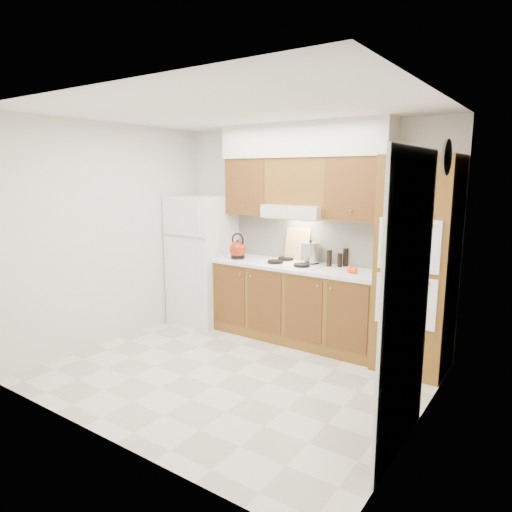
% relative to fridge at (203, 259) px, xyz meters
% --- Properties ---
extents(floor, '(3.60, 3.60, 0.00)m').
position_rel_fridge_xyz_m(floor, '(1.41, -1.14, -0.86)').
color(floor, beige).
rests_on(floor, ground).
extents(ceiling, '(3.60, 3.60, 0.00)m').
position_rel_fridge_xyz_m(ceiling, '(1.41, -1.14, 1.74)').
color(ceiling, white).
rests_on(ceiling, wall_back).
extents(wall_back, '(3.60, 0.02, 2.60)m').
position_rel_fridge_xyz_m(wall_back, '(1.41, 0.36, 0.44)').
color(wall_back, silver).
rests_on(wall_back, floor).
extents(wall_left, '(0.02, 3.00, 2.60)m').
position_rel_fridge_xyz_m(wall_left, '(-0.40, -1.14, 0.44)').
color(wall_left, silver).
rests_on(wall_left, floor).
extents(wall_right, '(0.02, 3.00, 2.60)m').
position_rel_fridge_xyz_m(wall_right, '(3.21, -1.14, 0.44)').
color(wall_right, silver).
rests_on(wall_right, floor).
extents(fridge, '(0.75, 0.72, 1.72)m').
position_rel_fridge_xyz_m(fridge, '(0.00, 0.00, 0.00)').
color(fridge, white).
rests_on(fridge, floor).
extents(base_cabinets, '(2.11, 0.60, 0.90)m').
position_rel_fridge_xyz_m(base_cabinets, '(1.43, 0.06, -0.41)').
color(base_cabinets, brown).
rests_on(base_cabinets, floor).
extents(countertop, '(2.13, 0.62, 0.04)m').
position_rel_fridge_xyz_m(countertop, '(1.43, 0.05, 0.06)').
color(countertop, white).
rests_on(countertop, base_cabinets).
extents(backsplash, '(2.11, 0.03, 0.56)m').
position_rel_fridge_xyz_m(backsplash, '(1.43, 0.34, 0.36)').
color(backsplash, white).
rests_on(backsplash, countertop).
extents(oven_cabinet, '(0.70, 0.65, 2.20)m').
position_rel_fridge_xyz_m(oven_cabinet, '(2.85, 0.03, 0.24)').
color(oven_cabinet, brown).
rests_on(oven_cabinet, floor).
extents(upper_cab_left, '(0.63, 0.33, 0.70)m').
position_rel_fridge_xyz_m(upper_cab_left, '(0.69, 0.19, 0.99)').
color(upper_cab_left, brown).
rests_on(upper_cab_left, wall_back).
extents(upper_cab_right, '(0.73, 0.33, 0.70)m').
position_rel_fridge_xyz_m(upper_cab_right, '(2.12, 0.19, 0.99)').
color(upper_cab_right, brown).
rests_on(upper_cab_right, wall_back).
extents(range_hood, '(0.75, 0.45, 0.15)m').
position_rel_fridge_xyz_m(range_hood, '(1.38, 0.13, 0.71)').
color(range_hood, silver).
rests_on(range_hood, wall_back).
extents(upper_cab_over_hood, '(0.75, 0.33, 0.55)m').
position_rel_fridge_xyz_m(upper_cab_over_hood, '(1.38, 0.19, 1.06)').
color(upper_cab_over_hood, brown).
rests_on(upper_cab_over_hood, range_hood).
extents(soffit, '(2.13, 0.36, 0.40)m').
position_rel_fridge_xyz_m(soffit, '(1.43, 0.18, 1.54)').
color(soffit, silver).
rests_on(soffit, wall_back).
extents(cooktop, '(0.74, 0.50, 0.01)m').
position_rel_fridge_xyz_m(cooktop, '(1.38, 0.07, 0.09)').
color(cooktop, white).
rests_on(cooktop, countertop).
extents(doorway, '(0.02, 0.90, 2.10)m').
position_rel_fridge_xyz_m(doorway, '(3.19, -1.49, 0.19)').
color(doorway, black).
rests_on(doorway, floor).
extents(wall_clock, '(0.02, 0.30, 0.30)m').
position_rel_fridge_xyz_m(wall_clock, '(3.19, -0.59, 1.29)').
color(wall_clock, '#3F3833').
rests_on(wall_clock, wall_right).
extents(kettle, '(0.28, 0.28, 0.22)m').
position_rel_fridge_xyz_m(kettle, '(0.62, -0.03, 0.20)').
color(kettle, maroon).
rests_on(kettle, countertop).
extents(cutting_board, '(0.33, 0.13, 0.42)m').
position_rel_fridge_xyz_m(cutting_board, '(1.32, 0.28, 0.28)').
color(cutting_board, tan).
rests_on(cutting_board, countertop).
extents(stock_pot, '(0.28, 0.28, 0.23)m').
position_rel_fridge_xyz_m(stock_pot, '(1.55, 0.18, 0.22)').
color(stock_pot, silver).
rests_on(stock_pot, cooktop).
extents(condiment_a, '(0.07, 0.07, 0.21)m').
position_rel_fridge_xyz_m(condiment_a, '(1.95, 0.31, 0.19)').
color(condiment_a, black).
rests_on(condiment_a, countertop).
extents(condiment_b, '(0.08, 0.08, 0.20)m').
position_rel_fridge_xyz_m(condiment_b, '(1.79, 0.20, 0.18)').
color(condiment_b, black).
rests_on(condiment_b, countertop).
extents(condiment_c, '(0.06, 0.06, 0.16)m').
position_rel_fridge_xyz_m(condiment_c, '(1.92, 0.22, 0.16)').
color(condiment_c, black).
rests_on(condiment_c, countertop).
extents(orange_near, '(0.08, 0.08, 0.07)m').
position_rel_fridge_xyz_m(orange_near, '(2.19, -0.01, 0.12)').
color(orange_near, orange).
rests_on(orange_near, countertop).
extents(orange_far, '(0.10, 0.10, 0.08)m').
position_rel_fridge_xyz_m(orange_far, '(2.14, -0.00, 0.12)').
color(orange_far, '#FF540D').
rests_on(orange_far, countertop).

